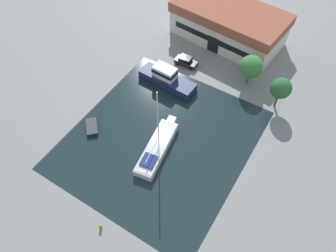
{
  "coord_description": "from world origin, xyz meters",
  "views": [
    {
      "loc": [
        16.47,
        -24.26,
        41.62
      ],
      "look_at": [
        0.0,
        2.16,
        1.0
      ],
      "focal_mm": 35.0,
      "sensor_mm": 36.0,
      "label": 1
    }
  ],
  "objects": [
    {
      "name": "mooring_bollard",
      "position": [
        1.03,
        -15.91,
        0.47
      ],
      "size": [
        0.39,
        0.39,
        0.89
      ],
      "color": "olive",
      "rests_on": "ground"
    },
    {
      "name": "quay_tree_by_water",
      "position": [
        12.5,
        15.9,
        4.21
      ],
      "size": [
        3.41,
        3.41,
        5.94
      ],
      "color": "brown",
      "rests_on": "ground"
    },
    {
      "name": "parked_car",
      "position": [
        -5.27,
        16.88,
        0.85
      ],
      "size": [
        4.28,
        2.01,
        1.73
      ],
      "rotation": [
        0.0,
        0.0,
        4.75
      ],
      "color": "#1E2328",
      "rests_on": "ground"
    },
    {
      "name": "small_dinghy",
      "position": [
        -10.44,
        -3.95,
        0.33
      ],
      "size": [
        3.55,
        3.57,
        0.64
      ],
      "rotation": [
        0.0,
        0.0,
        3.92
      ],
      "color": "#19234C",
      "rests_on": "water_canal"
    },
    {
      "name": "warehouse_building",
      "position": [
        -2.29,
        28.14,
        3.36
      ],
      "size": [
        22.31,
        12.9,
        6.65
      ],
      "rotation": [
        0.0,
        0.0,
        -0.1
      ],
      "color": "beige",
      "rests_on": "ground"
    },
    {
      "name": "water_canal",
      "position": [
        0.0,
        0.0,
        0.0
      ],
      "size": [
        26.14,
        28.86,
        0.01
      ],
      "primitive_type": "cube",
      "color": "#19282D",
      "rests_on": "ground"
    },
    {
      "name": "sailboat_moored",
      "position": [
        0.67,
        -1.95,
        0.73
      ],
      "size": [
        4.39,
        11.64,
        12.16
      ],
      "rotation": [
        0.0,
        0.0,
        0.16
      ],
      "color": "silver",
      "rests_on": "water_canal"
    },
    {
      "name": "quay_tree_near_building",
      "position": [
        6.38,
        18.46,
        3.82
      ],
      "size": [
        4.0,
        4.0,
        5.83
      ],
      "color": "brown",
      "rests_on": "ground"
    },
    {
      "name": "ground_plane",
      "position": [
        0.0,
        0.0,
        0.0
      ],
      "size": [
        440.0,
        440.0,
        0.0
      ],
      "primitive_type": "plane",
      "color": "gray"
    },
    {
      "name": "motor_cruiser",
      "position": [
        -5.65,
        10.77,
        1.28
      ],
      "size": [
        10.66,
        3.75,
        3.57
      ],
      "rotation": [
        0.0,
        0.0,
        1.52
      ],
      "color": "#19234C",
      "rests_on": "water_canal"
    }
  ]
}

